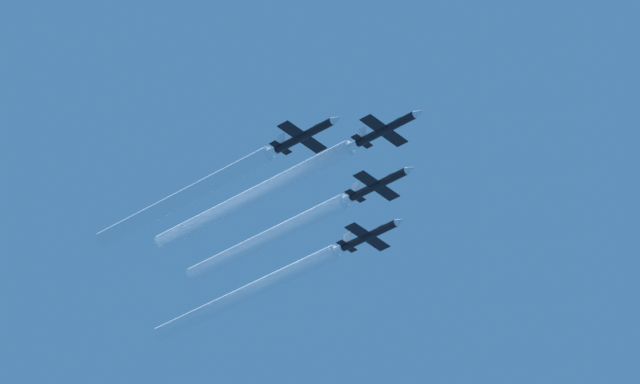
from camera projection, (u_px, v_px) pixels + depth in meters
The scene contains 8 objects.
jet_lead at pixel (389, 128), 281.56m from camera, with size 8.26×12.03×2.89m.
jet_left_wingman at pixel (381, 183), 290.37m from camera, with size 8.26×12.03×2.89m.
jet_right_wingman at pixel (307, 134), 280.03m from camera, with size 8.26×12.03×2.89m.
jet_outer_left at pixel (372, 234), 299.17m from camera, with size 8.26×12.03×2.89m.
smoke_trail_lead at pixel (256, 195), 294.69m from camera, with size 2.29×38.28×2.29m.
smoke_trail_left_wingman at pixel (269, 238), 301.71m from camera, with size 2.29×31.55×2.29m.
smoke_trail_right_wingman at pixel (186, 196), 292.18m from camera, with size 2.29×34.61×2.29m.
smoke_trail_outer_left at pixel (248, 293), 312.21m from camera, with size 2.29×37.94×2.29m.
Camera 1 is at (177.76, 145.17, 2.26)m, focal length 115.15 mm.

